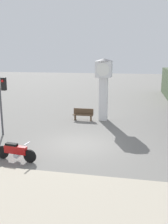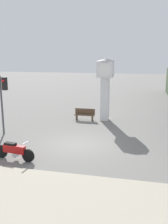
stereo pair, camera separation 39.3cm
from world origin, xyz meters
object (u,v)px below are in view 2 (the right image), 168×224
Objects in this scene: clock_tower at (105,80)px; traffic_light at (3,94)px; bench at (85,114)px; motorcycle at (14,151)px.

clock_tower is 1.27× the size of traffic_light.
traffic_light is 6.69m from bench.
clock_tower is at bearing 41.42° from traffic_light.
motorcycle is 0.45× the size of clock_tower.
bench is at bearing 48.16° from traffic_light.
clock_tower reaches higher than traffic_light.
traffic_light is (-5.77, -5.09, -0.58)m from clock_tower.
motorcycle is 8.52m from bench.
motorcycle is at bearing -110.17° from clock_tower.
motorcycle reaches higher than bench.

